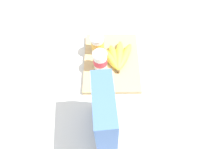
{
  "coord_description": "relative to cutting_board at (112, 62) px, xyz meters",
  "views": [
    {
      "loc": [
        -0.65,
        0.01,
        0.86
      ],
      "look_at": [
        -0.11,
        0.0,
        0.07
      ],
      "focal_mm": 35.95,
      "sensor_mm": 36.0,
      "label": 1
    }
  ],
  "objects": [
    {
      "name": "yogurt_cup_front",
      "position": [
        -0.03,
        0.05,
        0.06
      ],
      "size": [
        0.07,
        0.07,
        0.09
      ],
      "color": "white",
      "rests_on": "cutting_board"
    },
    {
      "name": "cereal_box",
      "position": [
        -0.32,
        0.03,
        0.12
      ],
      "size": [
        0.21,
        0.09,
        0.26
      ],
      "primitive_type": "cube",
      "rotation": [
        0.0,
        0.0,
        3.23
      ],
      "color": "#4770B7",
      "rests_on": "ground_plane"
    },
    {
      "name": "banana_bunch",
      "position": [
        0.01,
        -0.03,
        0.03
      ],
      "size": [
        0.18,
        0.17,
        0.04
      ],
      "color": "yellow",
      "rests_on": "cutting_board"
    },
    {
      "name": "ground_plane",
      "position": [
        0.0,
        0.0,
        -0.01
      ],
      "size": [
        2.4,
        2.4,
        0.0
      ],
      "primitive_type": "plane",
      "color": "silver"
    },
    {
      "name": "yogurt_cup_back",
      "position": [
        0.07,
        0.07,
        0.05
      ],
      "size": [
        0.06,
        0.06,
        0.09
      ],
      "color": "white",
      "rests_on": "cutting_board"
    },
    {
      "name": "cutting_board",
      "position": [
        0.0,
        0.0,
        0.0
      ],
      "size": [
        0.34,
        0.26,
        0.02
      ],
      "primitive_type": "cube",
      "color": "tan",
      "rests_on": "ground_plane"
    }
  ]
}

